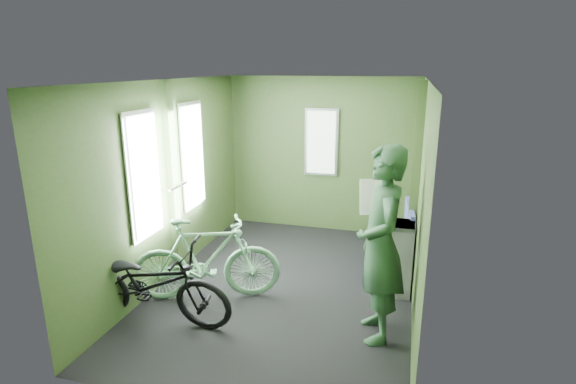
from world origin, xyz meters
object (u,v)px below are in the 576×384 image
Objects in this scene: waste_box at (401,259)px; bench_seat at (392,252)px; passenger at (381,245)px; bicycle_black at (154,323)px; bicycle_mint at (208,299)px.

waste_box is 0.95× the size of bench_seat.
bench_seat is (0.07, 1.40, -0.65)m from passenger.
passenger is (2.13, 0.38, 0.91)m from bicycle_black.
bicycle_black is 0.65m from bicycle_mint.
bicycle_mint is 1.82× the size of bench_seat.
bench_seat is at bearing -77.57° from bicycle_mint.
passenger is at bearing -79.23° from bicycle_black.
bench_seat is at bearing 102.79° from waste_box.
waste_box is at bearing -91.08° from bicycle_mint.
passenger reaches higher than waste_box.
bench_seat is (2.20, 1.78, 0.26)m from bicycle_black.
passenger is 1.04m from waste_box.
passenger is at bearing -101.95° from waste_box.
waste_box reaches higher than bicycle_black.
passenger is at bearing -97.78° from bench_seat.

